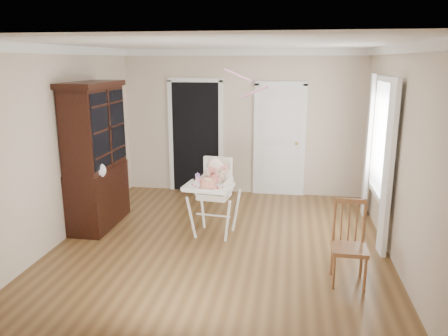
% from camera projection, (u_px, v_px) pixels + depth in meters
% --- Properties ---
extents(floor, '(5.00, 5.00, 0.00)m').
position_uv_depth(floor, '(221.00, 243.00, 6.12)').
color(floor, '#55391D').
rests_on(floor, ground).
extents(ceiling, '(5.00, 5.00, 0.00)m').
position_uv_depth(ceiling, '(221.00, 44.00, 5.47)').
color(ceiling, white).
rests_on(ceiling, wall_back).
extents(wall_back, '(4.50, 0.00, 4.50)m').
position_uv_depth(wall_back, '(242.00, 123.00, 8.19)').
color(wall_back, beige).
rests_on(wall_back, floor).
extents(wall_left, '(0.00, 5.00, 5.00)m').
position_uv_depth(wall_left, '(63.00, 144.00, 6.13)').
color(wall_left, beige).
rests_on(wall_left, floor).
extents(wall_right, '(0.00, 5.00, 5.00)m').
position_uv_depth(wall_right, '(398.00, 155.00, 5.46)').
color(wall_right, beige).
rests_on(wall_right, floor).
extents(crown_molding, '(4.50, 5.00, 0.12)m').
position_uv_depth(crown_molding, '(221.00, 49.00, 5.48)').
color(crown_molding, white).
rests_on(crown_molding, ceiling).
extents(doorway, '(1.06, 0.05, 2.22)m').
position_uv_depth(doorway, '(196.00, 135.00, 8.37)').
color(doorway, black).
rests_on(doorway, wall_back).
extents(closet_door, '(0.96, 0.09, 2.13)m').
position_uv_depth(closet_door, '(279.00, 141.00, 8.14)').
color(closet_door, white).
rests_on(closet_door, wall_back).
extents(window_right, '(0.13, 1.84, 2.30)m').
position_uv_depth(window_right, '(380.00, 147.00, 6.25)').
color(window_right, white).
rests_on(window_right, wall_right).
extents(high_chair, '(0.74, 0.89, 1.15)m').
position_uv_depth(high_chair, '(214.00, 188.00, 6.28)').
color(high_chair, white).
rests_on(high_chair, floor).
extents(baby, '(0.34, 0.27, 0.52)m').
position_uv_depth(baby, '(215.00, 176.00, 6.26)').
color(baby, beige).
rests_on(baby, high_chair).
extents(cake, '(0.28, 0.28, 0.13)m').
position_uv_depth(cake, '(208.00, 184.00, 5.94)').
color(cake, silver).
rests_on(cake, high_chair).
extents(sippy_cup, '(0.07, 0.07, 0.17)m').
position_uv_depth(sippy_cup, '(198.00, 178.00, 6.18)').
color(sippy_cup, pink).
rests_on(sippy_cup, high_chair).
extents(china_cabinet, '(0.58, 1.30, 2.20)m').
position_uv_depth(china_cabinet, '(96.00, 156.00, 6.58)').
color(china_cabinet, black).
rests_on(china_cabinet, floor).
extents(dining_chair, '(0.40, 0.40, 0.96)m').
position_uv_depth(dining_chair, '(349.00, 246.00, 4.96)').
color(dining_chair, brown).
rests_on(dining_chair, floor).
extents(streamer, '(0.39, 0.34, 0.15)m').
position_uv_depth(streamer, '(237.00, 75.00, 5.62)').
color(streamer, pink).
rests_on(streamer, ceiling).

